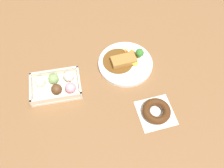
{
  "coord_description": "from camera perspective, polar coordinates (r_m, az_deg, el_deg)",
  "views": [
    {
      "loc": [
        0.07,
        0.56,
        0.87
      ],
      "look_at": [
        -0.03,
        0.04,
        0.03
      ],
      "focal_mm": 39.25,
      "sensor_mm": 36.0,
      "label": 1
    }
  ],
  "objects": [
    {
      "name": "ground_plane",
      "position": [
        1.04,
        -1.97,
        0.65
      ],
      "size": [
        1.6,
        1.6,
        0.0
      ],
      "primitive_type": "plane",
      "color": "brown"
    },
    {
      "name": "chocolate_ring_donut",
      "position": [
        0.97,
        10.29,
        -6.26
      ],
      "size": [
        0.15,
        0.15,
        0.03
      ],
      "color": "white",
      "rests_on": "ground_plane"
    },
    {
      "name": "curry_plate",
      "position": [
        1.08,
        3.15,
        4.99
      ],
      "size": [
        0.24,
        0.24,
        0.07
      ],
      "color": "white",
      "rests_on": "ground_plane"
    },
    {
      "name": "donut_box",
      "position": [
        1.03,
        -12.71,
        -0.21
      ],
      "size": [
        0.2,
        0.14,
        0.06
      ],
      "color": "beige",
      "rests_on": "ground_plane"
    }
  ]
}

